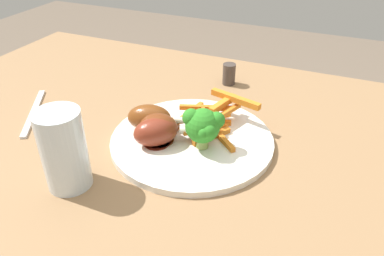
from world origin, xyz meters
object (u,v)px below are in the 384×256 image
dinner_plate (192,140)px  fork (35,112)px  chicken_drumstick_far (159,131)px  carrot_fries_pile (208,118)px  pepper_shaker (229,74)px  broccoli_floret_front (203,126)px  chicken_drumstick_extra (152,118)px  water_glass (64,150)px  chicken_drumstick_near (161,128)px  dining_table (181,187)px

dinner_plate → fork: bearing=-175.3°
chicken_drumstick_far → dinner_plate: bearing=39.9°
carrot_fries_pile → pepper_shaker: carrot_fries_pile is taller
broccoli_floret_front → carrot_fries_pile: size_ratio=0.45×
broccoli_floret_front → fork: 0.37m
dinner_plate → carrot_fries_pile: (0.01, 0.05, 0.02)m
carrot_fries_pile → chicken_drumstick_extra: bearing=-149.5°
broccoli_floret_front → pepper_shaker: bearing=99.6°
broccoli_floret_front → chicken_drumstick_extra: broccoli_floret_front is taller
dinner_plate → pepper_shaker: 0.26m
dinner_plate → water_glass: (-0.13, -0.18, 0.06)m
dinner_plate → broccoli_floret_front: bearing=-35.3°
chicken_drumstick_extra → pepper_shaker: (0.06, 0.26, -0.01)m
chicken_drumstick_near → chicken_drumstick_extra: bearing=141.5°
chicken_drumstick_far → dining_table: bearing=11.3°
carrot_fries_pile → chicken_drumstick_extra: size_ratio=1.24×
broccoli_floret_front → pepper_shaker: 0.29m
dining_table → chicken_drumstick_extra: (-0.07, 0.03, 0.12)m
chicken_drumstick_near → chicken_drumstick_extra: 0.04m
dinner_plate → pepper_shaker: (-0.02, 0.26, 0.02)m
chicken_drumstick_far → water_glass: (-0.08, -0.14, 0.03)m
dining_table → fork: bearing=179.5°
chicken_drumstick_near → water_glass: (-0.08, -0.15, 0.03)m
dinner_plate → chicken_drumstick_far: size_ratio=2.48×
chicken_drumstick_near → chicken_drumstick_extra: chicken_drumstick_near is taller
carrot_fries_pile → chicken_drumstick_near: 0.10m
fork → pepper_shaker: 0.43m
fork → water_glass: 0.27m
chicken_drumstick_near → pepper_shaker: bearing=84.3°
chicken_drumstick_near → chicken_drumstick_far: 0.01m
broccoli_floret_front → dinner_plate: bearing=144.7°
dining_table → dinner_plate: bearing=74.7°
carrot_fries_pile → chicken_drumstick_near: bearing=-126.7°
chicken_drumstick_near → fork: (-0.29, 0.00, -0.03)m
dinner_plate → broccoli_floret_front: size_ratio=4.03×
chicken_drumstick_extra → water_glass: water_glass is taller
dining_table → water_glass: water_glass is taller
carrot_fries_pile → chicken_drumstick_far: 0.11m
fork → pepper_shaker: bearing=-80.0°
fork → dinner_plate: bearing=-117.0°
chicken_drumstick_extra → pepper_shaker: 0.27m
chicken_drumstick_near → water_glass: water_glass is taller
dining_table → chicken_drumstick_near: 0.13m
carrot_fries_pile → chicken_drumstick_near: chicken_drumstick_near is taller
dining_table → chicken_drumstick_far: size_ratio=10.91×
dinner_plate → chicken_drumstick_extra: size_ratio=2.26×
fork → pepper_shaker: (0.32, 0.29, 0.02)m
dining_table → carrot_fries_pile: carrot_fries_pile is taller
chicken_drumstick_near → water_glass: 0.17m
dinner_plate → chicken_drumstick_near: 0.06m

